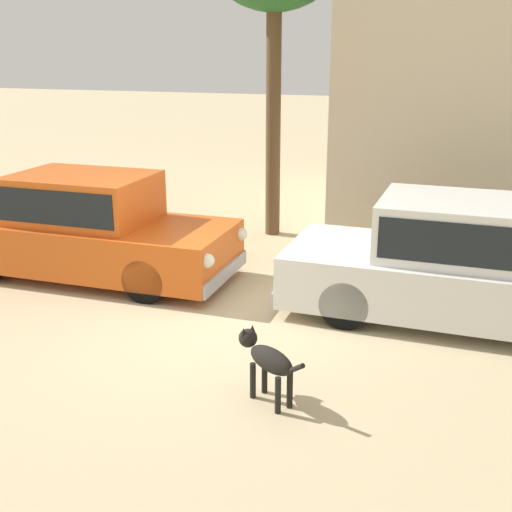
# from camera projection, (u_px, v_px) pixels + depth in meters

# --- Properties ---
(ground_plane) EXTENTS (80.00, 80.00, 0.00)m
(ground_plane) POSITION_uv_depth(u_px,v_px,m) (210.00, 324.00, 8.08)
(ground_plane) COLOR tan
(parked_sedan_nearest) EXTENTS (4.57, 1.74, 1.55)m
(parked_sedan_nearest) POSITION_uv_depth(u_px,v_px,m) (87.00, 227.00, 9.62)
(parked_sedan_nearest) COLOR #D15619
(parked_sedan_nearest) RESTS_ON ground_plane
(parked_sedan_second) EXTENTS (4.66, 1.84, 1.55)m
(parked_sedan_second) POSITION_uv_depth(u_px,v_px,m) (464.00, 262.00, 8.04)
(parked_sedan_second) COLOR silver
(parked_sedan_second) RESTS_ON ground_plane
(stray_dog_spotted) EXTENTS (0.86, 0.56, 0.69)m
(stray_dog_spotted) POSITION_uv_depth(u_px,v_px,m) (266.00, 359.00, 6.21)
(stray_dog_spotted) COLOR black
(stray_dog_spotted) RESTS_ON ground_plane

